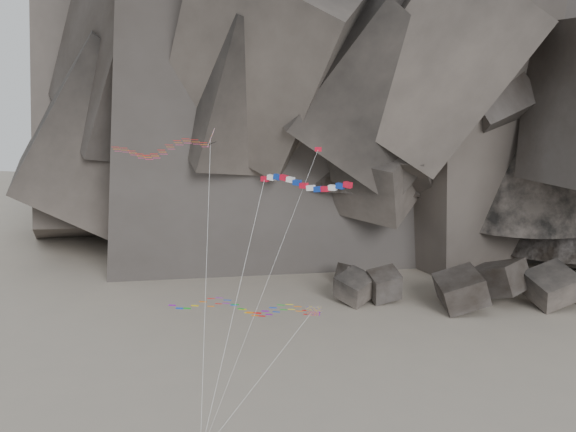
% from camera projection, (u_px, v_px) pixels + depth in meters
% --- Properties ---
extents(ground, '(260.00, 260.00, 0.00)m').
position_uv_depth(ground, '(265.00, 404.00, 61.99)').
color(ground, gray).
rests_on(ground, ground).
extents(headland, '(110.00, 70.00, 84.00)m').
position_uv_depth(headland, '(356.00, 15.00, 119.68)').
color(headland, '#594F48').
rests_on(headland, ground).
extents(boulder_field, '(63.82, 13.56, 6.71)m').
position_uv_depth(boulder_field, '(469.00, 291.00, 88.90)').
color(boulder_field, '#47423F').
rests_on(boulder_field, ground).
extents(delta_kite, '(13.61, 15.19, 24.85)m').
position_uv_depth(delta_kite, '(156.00, 148.00, 60.84)').
color(delta_kite, red).
rests_on(delta_kite, ground).
extents(banner_kite, '(10.62, 12.71, 20.98)m').
position_uv_depth(banner_kite, '(303.00, 185.00, 55.22)').
color(banner_kite, red).
rests_on(banner_kite, ground).
extents(parafoil_kite, '(15.04, 12.46, 8.98)m').
position_uv_depth(parafoil_kite, '(236.00, 306.00, 60.22)').
color(parafoil_kite, yellow).
rests_on(parafoil_kite, ground).
extents(pennant_kite, '(7.33, 13.12, 23.29)m').
position_uv_depth(pennant_kite, '(294.00, 210.00, 55.53)').
color(pennant_kite, red).
rests_on(pennant_kite, ground).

